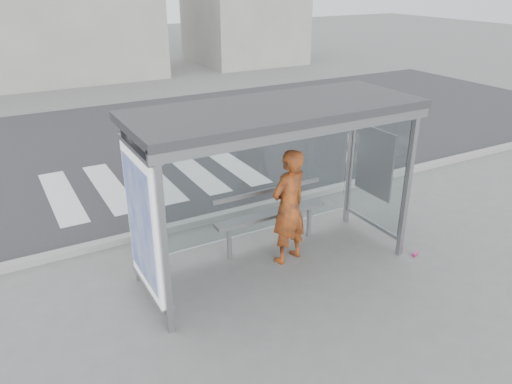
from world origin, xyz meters
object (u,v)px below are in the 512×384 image
bus_shelter (252,152)px  soda_can (415,254)px  bench (271,214)px  person (289,207)px

bus_shelter → soda_can: 3.36m
soda_can → bus_shelter: bearing=160.1°
bus_shelter → bench: bus_shelter is taller
bench → soda_can: bearing=-36.9°
bus_shelter → bench: size_ratio=2.10×
bus_shelter → bench: (0.64, 0.52, -1.37)m
person → bench: person is taller
bench → soda_can: (1.93, -1.45, -0.58)m
bus_shelter → soda_can: bus_shelter is taller
person → bench: bearing=-100.4°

